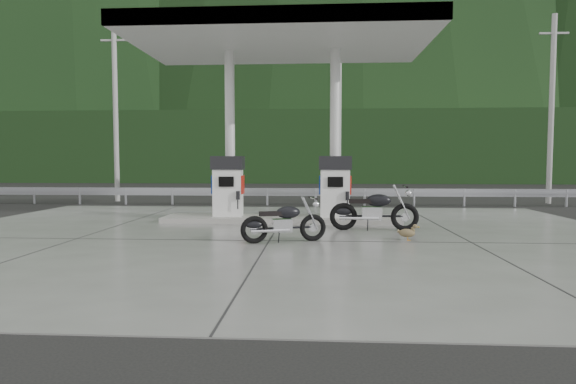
# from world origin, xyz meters

# --- Properties ---
(ground) EXTENTS (160.00, 160.00, 0.00)m
(ground) POSITION_xyz_m (0.00, 0.00, 0.00)
(ground) COLOR black
(ground) RESTS_ON ground
(forecourt_apron) EXTENTS (18.00, 14.00, 0.02)m
(forecourt_apron) POSITION_xyz_m (0.00, 0.00, 0.01)
(forecourt_apron) COLOR slate
(forecourt_apron) RESTS_ON ground
(pump_island) EXTENTS (7.00, 1.40, 0.15)m
(pump_island) POSITION_xyz_m (0.00, 2.50, 0.10)
(pump_island) COLOR #9A988F
(pump_island) RESTS_ON forecourt_apron
(gas_pump_left) EXTENTS (0.95, 0.55, 1.80)m
(gas_pump_left) POSITION_xyz_m (-1.60, 2.50, 1.07)
(gas_pump_left) COLOR white
(gas_pump_left) RESTS_ON pump_island
(gas_pump_right) EXTENTS (0.95, 0.55, 1.80)m
(gas_pump_right) POSITION_xyz_m (1.60, 2.50, 1.07)
(gas_pump_right) COLOR white
(gas_pump_right) RESTS_ON pump_island
(canopy_column_left) EXTENTS (0.30, 0.30, 5.00)m
(canopy_column_left) POSITION_xyz_m (-1.60, 2.90, 2.67)
(canopy_column_left) COLOR silver
(canopy_column_left) RESTS_ON pump_island
(canopy_column_right) EXTENTS (0.30, 0.30, 5.00)m
(canopy_column_right) POSITION_xyz_m (1.60, 2.90, 2.67)
(canopy_column_right) COLOR silver
(canopy_column_right) RESTS_ON pump_island
(canopy_roof) EXTENTS (8.50, 5.00, 0.40)m
(canopy_roof) POSITION_xyz_m (0.00, 2.50, 5.37)
(canopy_roof) COLOR silver
(canopy_roof) RESTS_ON canopy_column_left
(guardrail) EXTENTS (26.00, 0.16, 1.42)m
(guardrail) POSITION_xyz_m (0.00, 8.00, 0.71)
(guardrail) COLOR #9C9EA4
(guardrail) RESTS_ON ground
(road) EXTENTS (60.00, 7.00, 0.01)m
(road) POSITION_xyz_m (0.00, 11.50, 0.00)
(road) COLOR black
(road) RESTS_ON ground
(utility_pole_a) EXTENTS (0.22, 0.22, 8.00)m
(utility_pole_a) POSITION_xyz_m (-8.00, 9.50, 4.00)
(utility_pole_a) COLOR #9B9A96
(utility_pole_a) RESTS_ON ground
(utility_pole_b) EXTENTS (0.22, 0.22, 8.00)m
(utility_pole_b) POSITION_xyz_m (2.00, 9.50, 4.00)
(utility_pole_b) COLOR #9B9A96
(utility_pole_b) RESTS_ON ground
(utility_pole_c) EXTENTS (0.22, 0.22, 8.00)m
(utility_pole_c) POSITION_xyz_m (11.00, 9.50, 4.00)
(utility_pole_c) COLOR #9B9A96
(utility_pole_c) RESTS_ON ground
(tree_band) EXTENTS (80.00, 6.00, 6.00)m
(tree_band) POSITION_xyz_m (0.00, 30.00, 3.00)
(tree_band) COLOR black
(tree_band) RESTS_ON ground
(forested_hills) EXTENTS (100.00, 40.00, 140.00)m
(forested_hills) POSITION_xyz_m (0.00, 60.00, 0.00)
(forested_hills) COLOR black
(forested_hills) RESTS_ON ground
(motorcycle_left) EXTENTS (1.91, 1.11, 0.86)m
(motorcycle_left) POSITION_xyz_m (0.34, -1.16, 0.45)
(motorcycle_left) COLOR black
(motorcycle_left) RESTS_ON forecourt_apron
(motorcycle_right) EXTENTS (2.17, 0.73, 1.02)m
(motorcycle_right) POSITION_xyz_m (2.56, 0.82, 0.53)
(motorcycle_right) COLOR black
(motorcycle_right) RESTS_ON forecourt_apron
(duck) EXTENTS (0.46, 0.23, 0.32)m
(duck) POSITION_xyz_m (3.13, -0.74, 0.18)
(duck) COLOR brown
(duck) RESTS_ON forecourt_apron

